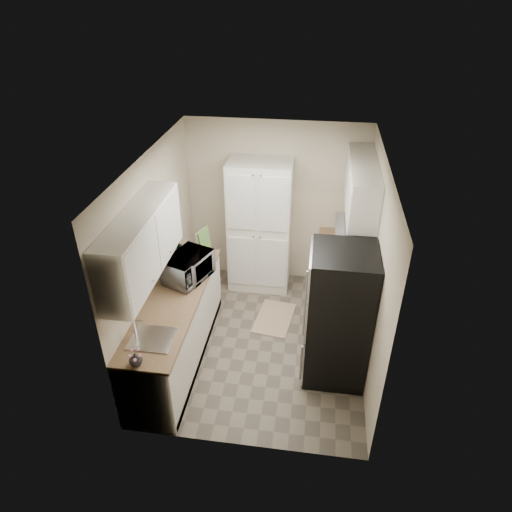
{
  "coord_description": "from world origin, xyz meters",
  "views": [
    {
      "loc": [
        0.58,
        -4.54,
        4.15
      ],
      "look_at": [
        -0.09,
        0.15,
        1.22
      ],
      "focal_mm": 32.0,
      "sensor_mm": 36.0,
      "label": 1
    }
  ],
  "objects": [
    {
      "name": "microwave",
      "position": [
        -0.91,
        -0.01,
        1.09
      ],
      "size": [
        0.6,
        0.71,
        0.33
      ],
      "primitive_type": "imported",
      "rotation": [
        0.0,
        0.0,
        1.2
      ],
      "color": "silver",
      "rests_on": "countertop_left"
    },
    {
      "name": "wine_bottle",
      "position": [
        -1.13,
        0.37,
        1.07
      ],
      "size": [
        0.08,
        0.08,
        0.3
      ],
      "primitive_type": "cylinder",
      "color": "black",
      "rests_on": "countertop_left"
    },
    {
      "name": "pantry_cabinet",
      "position": [
        -0.2,
        1.32,
        1.0
      ],
      "size": [
        0.9,
        0.55,
        2.0
      ],
      "primitive_type": "cube",
      "color": "silver",
      "rests_on": "ground"
    },
    {
      "name": "kitchen_mat",
      "position": [
        0.13,
        0.48,
        0.01
      ],
      "size": [
        0.58,
        0.83,
        0.01
      ],
      "primitive_type": "cube",
      "rotation": [
        0.0,
        0.0,
        -0.13
      ],
      "color": "tan",
      "rests_on": "ground"
    },
    {
      "name": "base_cabinet_left",
      "position": [
        -0.99,
        -0.43,
        0.44
      ],
      "size": [
        0.6,
        2.3,
        0.88
      ],
      "primitive_type": "cube",
      "color": "silver",
      "rests_on": "ground"
    },
    {
      "name": "cutting_board",
      "position": [
        -0.88,
        0.7,
        1.08
      ],
      "size": [
        0.09,
        0.25,
        0.31
      ],
      "primitive_type": "cube",
      "rotation": [
        0.0,
        0.0,
        -0.29
      ],
      "color": "#548B3D",
      "rests_on": "countertop_left"
    },
    {
      "name": "electric_range",
      "position": [
        0.97,
        0.39,
        0.48
      ],
      "size": [
        0.71,
        0.78,
        1.13
      ],
      "color": "#B7B7BC",
      "rests_on": "ground"
    },
    {
      "name": "countertop_left",
      "position": [
        -0.99,
        -0.43,
        0.9
      ],
      "size": [
        0.63,
        2.33,
        0.04
      ],
      "primitive_type": "cube",
      "color": "#846647",
      "rests_on": "base_cabinet_left"
    },
    {
      "name": "countertop_right",
      "position": [
        0.99,
        1.19,
        0.9
      ],
      "size": [
        0.63,
        0.83,
        0.04
      ],
      "primitive_type": "cube",
      "color": "#846647",
      "rests_on": "base_cabinet_right"
    },
    {
      "name": "toaster_oven",
      "position": [
        1.08,
        1.25,
        1.03
      ],
      "size": [
        0.32,
        0.39,
        0.21
      ],
      "primitive_type": "cube",
      "rotation": [
        0.0,
        0.0,
        0.08
      ],
      "color": "#B9B9BE",
      "rests_on": "countertop_right"
    },
    {
      "name": "fruit_basket",
      "position": [
        1.06,
        1.27,
        1.19
      ],
      "size": [
        0.38,
        0.38,
        0.12
      ],
      "primitive_type": null,
      "rotation": [
        0.0,
        0.0,
        -0.4
      ],
      "color": "orange",
      "rests_on": "toaster_oven"
    },
    {
      "name": "base_cabinet_right",
      "position": [
        0.99,
        1.19,
        0.44
      ],
      "size": [
        0.6,
        0.8,
        0.88
      ],
      "primitive_type": "cube",
      "color": "silver",
      "rests_on": "ground"
    },
    {
      "name": "flower_vase",
      "position": [
        -1.03,
        -1.52,
        0.99
      ],
      "size": [
        0.16,
        0.16,
        0.13
      ],
      "primitive_type": "imported",
      "rotation": [
        0.0,
        0.0,
        -0.32
      ],
      "color": "white",
      "rests_on": "countertop_left"
    },
    {
      "name": "room_shell",
      "position": [
        -0.02,
        -0.01,
        1.63
      ],
      "size": [
        2.64,
        3.24,
        2.52
      ],
      "color": "beige",
      "rests_on": "ground"
    },
    {
      "name": "ground",
      "position": [
        0.0,
        0.0,
        0.0
      ],
      "size": [
        3.2,
        3.2,
        0.0
      ],
      "primitive_type": "plane",
      "color": "#665B4C",
      "rests_on": "ground"
    },
    {
      "name": "refrigerator",
      "position": [
        0.94,
        -0.41,
        0.85
      ],
      "size": [
        0.7,
        0.72,
        1.7
      ],
      "primitive_type": "cube",
      "color": "#B7B7BC",
      "rests_on": "ground"
    }
  ]
}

